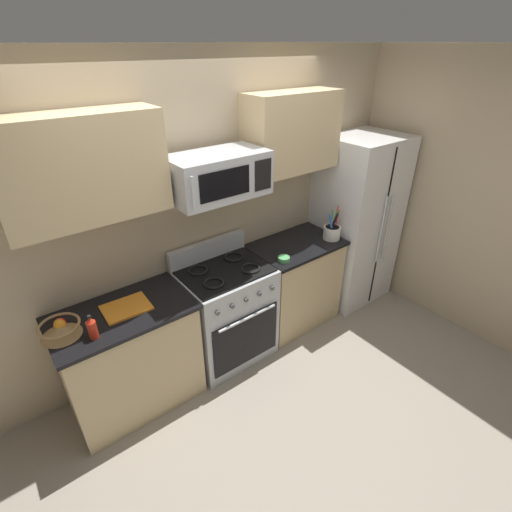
# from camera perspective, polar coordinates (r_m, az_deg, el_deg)

# --- Properties ---
(ground_plane) EXTENTS (16.00, 16.00, 0.00)m
(ground_plane) POSITION_cam_1_polar(r_m,az_deg,el_deg) (3.39, 2.80, -20.64)
(ground_plane) COLOR gray
(wall_back) EXTENTS (8.00, 0.10, 2.60)m
(wall_back) POSITION_cam_1_polar(r_m,az_deg,el_deg) (3.30, -8.60, 6.08)
(wall_back) COLOR tan
(wall_back) RESTS_ON ground
(counter_left) EXTENTS (1.01, 0.59, 0.91)m
(counter_left) POSITION_cam_1_polar(r_m,az_deg,el_deg) (3.20, -18.35, -14.44)
(counter_left) COLOR tan
(counter_left) RESTS_ON ground
(range_oven) EXTENTS (0.76, 0.63, 1.09)m
(range_oven) POSITION_cam_1_polar(r_m,az_deg,el_deg) (3.46, -4.51, -8.49)
(range_oven) COLOR #B2B5BA
(range_oven) RESTS_ON ground
(counter_right) EXTENTS (0.89, 0.59, 0.91)m
(counter_right) POSITION_cam_1_polar(r_m,az_deg,el_deg) (3.89, 5.80, -4.03)
(counter_right) COLOR tan
(counter_right) RESTS_ON ground
(refrigerator) EXTENTS (0.79, 0.70, 1.82)m
(refrigerator) POSITION_cam_1_polar(r_m,az_deg,el_deg) (4.23, 14.84, 5.06)
(refrigerator) COLOR silver
(refrigerator) RESTS_ON ground
(wall_right) EXTENTS (0.10, 8.00, 2.60)m
(wall_right) POSITION_cam_1_polar(r_m,az_deg,el_deg) (4.18, 27.12, 8.23)
(wall_right) COLOR tan
(wall_right) RESTS_ON ground
(microwave) EXTENTS (0.75, 0.44, 0.33)m
(microwave) POSITION_cam_1_polar(r_m,az_deg,el_deg) (2.87, -5.81, 12.08)
(microwave) COLOR #B2B5BA
(upper_cabinets_left) EXTENTS (1.00, 0.34, 0.66)m
(upper_cabinets_left) POSITION_cam_1_polar(r_m,az_deg,el_deg) (2.60, -24.85, 11.90)
(upper_cabinets_left) COLOR tan
(upper_cabinets_right) EXTENTS (0.88, 0.34, 0.66)m
(upper_cabinets_right) POSITION_cam_1_polar(r_m,az_deg,el_deg) (3.41, 5.42, 18.14)
(upper_cabinets_right) COLOR tan
(utensil_crock) EXTENTS (0.17, 0.17, 0.34)m
(utensil_crock) POSITION_cam_1_polar(r_m,az_deg,el_deg) (3.77, 11.42, 3.63)
(utensil_crock) COLOR white
(utensil_crock) RESTS_ON counter_right
(fruit_basket) EXTENTS (0.27, 0.27, 0.11)m
(fruit_basket) POSITION_cam_1_polar(r_m,az_deg,el_deg) (2.83, -27.53, -9.74)
(fruit_basket) COLOR #9E7A4C
(fruit_basket) RESTS_ON counter_left
(cutting_board) EXTENTS (0.34, 0.27, 0.02)m
(cutting_board) POSITION_cam_1_polar(r_m,az_deg,el_deg) (2.93, -19.05, -7.41)
(cutting_board) COLOR orange
(cutting_board) RESTS_ON counter_left
(bottle_hot_sauce) EXTENTS (0.06, 0.06, 0.18)m
(bottle_hot_sauce) POSITION_cam_1_polar(r_m,az_deg,el_deg) (2.70, -23.58, -9.92)
(bottle_hot_sauce) COLOR red
(bottle_hot_sauce) RESTS_ON counter_left
(prep_bowl) EXTENTS (0.11, 0.11, 0.04)m
(prep_bowl) POSITION_cam_1_polar(r_m,az_deg,el_deg) (3.34, 4.23, -0.41)
(prep_bowl) COLOR #59AD66
(prep_bowl) RESTS_ON counter_right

